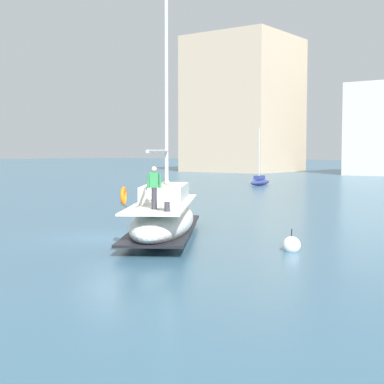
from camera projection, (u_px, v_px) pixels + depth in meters
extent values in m
plane|color=#38607A|center=(108.00, 238.00, 24.28)|extent=(400.00, 400.00, 0.00)
ellipsoid|color=white|center=(164.00, 221.00, 24.37)|extent=(7.17, 9.39, 1.40)
cube|color=black|center=(164.00, 229.00, 24.39)|extent=(7.08, 9.24, 0.10)
cube|color=beige|center=(163.00, 203.00, 24.32)|extent=(6.75, 8.89, 0.08)
cube|color=white|center=(165.00, 193.00, 25.01)|extent=(3.73, 4.55, 0.70)
cylinder|color=silver|center=(166.00, 74.00, 25.13)|extent=(0.16, 0.16, 10.86)
cylinder|color=#B7B7BC|center=(158.00, 151.00, 22.50)|extent=(3.18, 4.93, 0.12)
cylinder|color=silver|center=(174.00, 185.00, 28.68)|extent=(0.79, 0.53, 0.06)
torus|color=orange|center=(124.00, 196.00, 21.74)|extent=(0.49, 0.67, 0.70)
cylinder|color=#33333D|center=(154.00, 198.00, 21.42)|extent=(0.20, 0.20, 0.80)
cube|color=#338C4C|center=(154.00, 180.00, 21.38)|extent=(0.38, 0.34, 0.56)
sphere|color=beige|center=(154.00, 169.00, 21.35)|extent=(0.20, 0.20, 0.20)
cylinder|color=#338C4C|center=(148.00, 181.00, 21.39)|extent=(0.09, 0.09, 0.50)
cylinder|color=#338C4C|center=(160.00, 181.00, 21.36)|extent=(0.09, 0.09, 0.50)
cylinder|color=#33333D|center=(167.00, 207.00, 20.68)|extent=(0.20, 0.20, 0.35)
cube|color=white|center=(167.00, 194.00, 20.65)|extent=(0.38, 0.34, 0.56)
sphere|color=beige|center=(167.00, 183.00, 20.63)|extent=(0.20, 0.20, 0.20)
cylinder|color=white|center=(161.00, 195.00, 20.67)|extent=(0.09, 0.09, 0.50)
cylinder|color=white|center=(173.00, 195.00, 20.64)|extent=(0.09, 0.09, 0.50)
torus|color=silver|center=(155.00, 192.00, 21.65)|extent=(0.67, 0.46, 0.76)
ellipsoid|color=navy|center=(260.00, 182.00, 61.47)|extent=(1.04, 3.85, 0.62)
cube|color=navy|center=(259.00, 178.00, 61.27)|extent=(0.64, 1.55, 0.40)
cylinder|color=silver|center=(259.00, 154.00, 61.02)|extent=(0.11, 0.11, 5.39)
sphere|color=silver|center=(291.00, 245.00, 21.22)|extent=(0.67, 0.67, 0.67)
cylinder|color=black|center=(292.00, 237.00, 21.20)|extent=(0.04, 0.04, 0.60)
cube|color=#C6AD8E|center=(244.00, 105.00, 102.50)|extent=(16.28, 16.36, 23.16)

